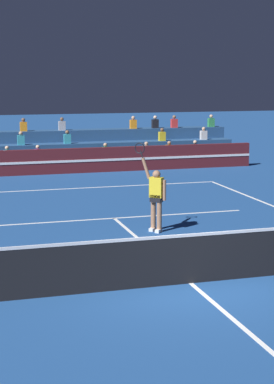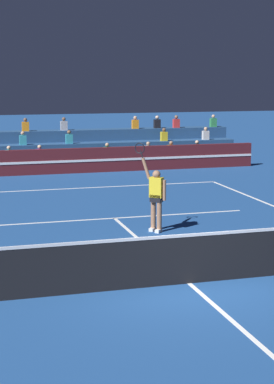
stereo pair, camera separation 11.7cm
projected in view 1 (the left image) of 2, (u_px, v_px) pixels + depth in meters
name	position (u px, v px, depth m)	size (l,w,h in m)	color
ground_plane	(191.00, 283.00, 13.31)	(120.00, 120.00, 0.00)	navy
court_lines	(191.00, 283.00, 13.31)	(11.10, 23.90, 0.01)	white
tennis_net	(191.00, 258.00, 13.21)	(12.00, 0.10, 1.10)	black
sponsor_banner_wall	(61.00, 161.00, 28.14)	(18.00, 0.26, 1.10)	#51191E
bleacher_stand	(52.00, 152.00, 30.51)	(17.87, 2.85, 2.28)	navy
tennis_player	(156.00, 196.00, 17.57)	(0.75, 0.74, 2.49)	#9E7051
tennis_ball	(201.00, 238.00, 16.87)	(0.07, 0.07, 0.07)	#C6DB33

